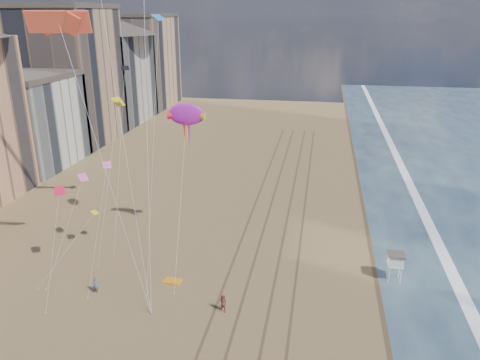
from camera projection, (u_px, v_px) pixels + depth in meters
name	position (u px, v px, depth m)	size (l,w,h in m)	color
wet_sand	(396.00, 219.00, 65.35)	(260.00, 260.00, 0.00)	#42301E
foam	(427.00, 221.00, 64.65)	(260.00, 260.00, 0.00)	white
tracks	(271.00, 242.00, 58.79)	(7.68, 120.00, 0.01)	brown
buildings	(57.00, 84.00, 95.15)	(34.72, 131.35, 29.00)	#C6B284
lifeguard_stand	(396.00, 260.00, 49.55)	(1.77, 1.77, 3.20)	white
grounded_kite	(173.00, 281.00, 50.02)	(1.91, 1.21, 0.22)	orange
show_kite	(186.00, 115.00, 53.04)	(4.35, 6.13, 19.47)	#B11BB1
kite_flyer_a	(96.00, 285.00, 47.80)	(0.67, 0.44, 1.84)	slate
kite_flyer_b	(223.00, 304.00, 44.72)	(0.92, 0.72, 1.90)	brown
small_kites	(109.00, 124.00, 51.98)	(12.00, 16.91, 23.20)	yellow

